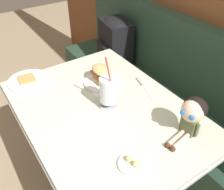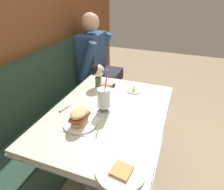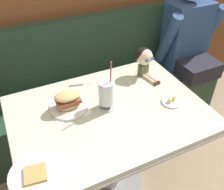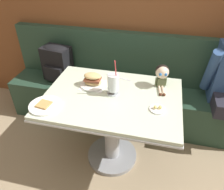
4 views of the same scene
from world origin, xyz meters
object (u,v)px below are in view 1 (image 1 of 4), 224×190
sandwich_plate (102,77)px  backpack (115,41)px  seated_doll (193,112)px  butter_saucer (132,163)px  butter_knife (143,85)px  milkshake_glass (109,92)px  toast_plate (28,81)px

sandwich_plate → backpack: sandwich_plate is taller
seated_doll → backpack: bearing=162.3°
butter_saucer → backpack: size_ratio=0.30×
butter_saucer → butter_knife: butter_saucer is taller
milkshake_glass → seated_doll: milkshake_glass is taller
toast_plate → backpack: bearing=110.4°
sandwich_plate → milkshake_glass: bearing=-23.1°
sandwich_plate → backpack: bearing=139.9°
sandwich_plate → butter_saucer: 0.61m
sandwich_plate → butter_knife: bearing=51.6°
butter_knife → sandwich_plate: bearing=-128.4°
butter_saucer → butter_knife: size_ratio=0.52×
toast_plate → milkshake_glass: bearing=30.7°
milkshake_glass → sandwich_plate: 0.23m
toast_plate → butter_saucer: size_ratio=2.08×
toast_plate → sandwich_plate: bearing=54.2°
butter_saucer → butter_knife: (-0.42, 0.40, -0.00)m
butter_saucer → backpack: bearing=148.7°
sandwich_plate → backpack: size_ratio=0.54×
seated_doll → butter_saucer: bearing=-90.1°
butter_knife → backpack: 0.79m
sandwich_plate → seated_doll: size_ratio=0.97×
toast_plate → backpack: backpack is taller
butter_knife → seated_doll: bearing=-9.5°
sandwich_plate → backpack: (-0.58, 0.49, -0.13)m
milkshake_glass → butter_knife: 0.30m
toast_plate → milkshake_glass: size_ratio=0.79×
toast_plate → seated_doll: bearing=30.2°
toast_plate → butter_saucer: bearing=10.5°
butter_knife → seated_doll: seated_doll is taller
seated_doll → backpack: (-1.15, 0.37, -0.21)m
milkshake_glass → butter_saucer: size_ratio=2.63×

